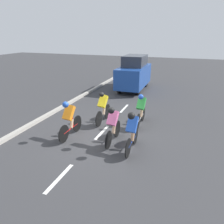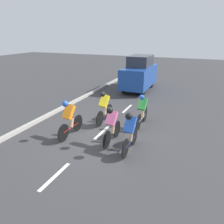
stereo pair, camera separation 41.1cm
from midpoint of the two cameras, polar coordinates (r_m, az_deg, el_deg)
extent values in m
plane|color=#38383A|center=(8.89, -4.52, -5.92)|extent=(60.00, 60.00, 0.00)
cube|color=white|center=(6.68, -15.38, -16.31)|extent=(0.12, 1.40, 0.01)
cube|color=white|center=(9.07, -3.94, -5.31)|extent=(0.12, 1.40, 0.01)
cube|color=white|center=(11.85, 2.23, 0.95)|extent=(0.12, 1.40, 0.01)
cube|color=#A8A399|center=(10.65, -19.96, -2.18)|extent=(0.20, 26.81, 0.14)
cylinder|color=black|center=(8.07, 4.69, -6.14)|extent=(0.03, 0.66, 0.66)
cylinder|color=black|center=(7.22, 2.57, -9.45)|extent=(0.03, 0.66, 0.66)
cylinder|color=navy|center=(7.64, 3.69, -7.70)|extent=(0.04, 1.00, 0.04)
cylinder|color=navy|center=(7.70, 4.10, -5.75)|extent=(0.04, 0.04, 0.42)
cylinder|color=#1999D8|center=(7.64, 3.82, -6.87)|extent=(0.07, 0.07, 0.16)
cylinder|color=tan|center=(7.62, 3.88, -6.26)|extent=(0.12, 0.23, 0.36)
cube|color=blue|center=(7.25, 3.70, -3.21)|extent=(0.35, 0.48, 0.58)
sphere|color=black|center=(6.91, 3.38, -1.01)|extent=(0.24, 0.24, 0.24)
cylinder|color=black|center=(10.19, 7.02, -0.41)|extent=(0.03, 0.69, 0.69)
cylinder|color=black|center=(9.24, 5.55, -2.56)|extent=(0.03, 0.69, 0.69)
cylinder|color=#B7B7BC|center=(9.71, 6.32, -1.43)|extent=(0.04, 1.05, 0.04)
cylinder|color=#B7B7BC|center=(9.81, 6.62, 0.08)|extent=(0.04, 0.04, 0.42)
cylinder|color=#1999D8|center=(9.72, 6.41, -0.78)|extent=(0.07, 0.07, 0.16)
cylinder|color=#DBAD84|center=(9.72, 6.47, -0.28)|extent=(0.12, 0.23, 0.36)
cube|color=green|center=(9.39, 6.42, 2.21)|extent=(0.35, 0.46, 0.56)
sphere|color=blue|center=(9.08, 6.27, 3.95)|extent=(0.22, 0.22, 0.22)
cylinder|color=black|center=(8.56, 0.02, -4.44)|extent=(0.03, 0.66, 0.66)
cylinder|color=black|center=(7.73, -2.46, -7.29)|extent=(0.03, 0.66, 0.66)
cylinder|color=black|center=(8.14, -1.15, -5.79)|extent=(0.04, 0.98, 0.04)
cylinder|color=black|center=(8.20, -0.73, -3.98)|extent=(0.04, 0.04, 0.42)
cylinder|color=white|center=(8.14, -1.03, -5.02)|extent=(0.07, 0.07, 0.16)
cylinder|color=#DBAD84|center=(8.13, -0.98, -4.44)|extent=(0.12, 0.23, 0.36)
cube|color=pink|center=(7.78, -1.31, -1.60)|extent=(0.36, 0.46, 0.57)
sphere|color=black|center=(7.45, -1.79, 0.43)|extent=(0.24, 0.24, 0.24)
cylinder|color=black|center=(10.38, -2.37, 0.14)|extent=(0.03, 0.70, 0.70)
cylinder|color=black|center=(9.50, -4.68, -1.85)|extent=(0.03, 0.70, 0.70)
cylinder|color=black|center=(9.93, -3.47, -0.81)|extent=(0.04, 1.03, 0.04)
cylinder|color=black|center=(10.02, -3.10, 0.66)|extent=(0.04, 0.04, 0.42)
cylinder|color=white|center=(9.94, -3.37, -0.17)|extent=(0.07, 0.07, 0.16)
cylinder|color=beige|center=(9.94, -3.32, 0.31)|extent=(0.12, 0.23, 0.36)
cube|color=yellow|center=(9.61, -3.62, 2.82)|extent=(0.38, 0.48, 0.60)
sphere|color=black|center=(9.30, -4.03, 4.60)|extent=(0.22, 0.22, 0.22)
cylinder|color=black|center=(9.17, -10.34, -3.00)|extent=(0.03, 0.68, 0.68)
cylinder|color=black|center=(8.37, -13.86, -5.60)|extent=(0.03, 0.68, 0.68)
cylinder|color=red|center=(8.77, -12.02, -4.24)|extent=(0.04, 1.04, 0.04)
cylinder|color=red|center=(8.83, -11.51, -2.55)|extent=(0.04, 0.04, 0.42)
cylinder|color=yellow|center=(8.76, -11.90, -3.52)|extent=(0.07, 0.07, 0.16)
cylinder|color=#DBAD84|center=(8.76, -11.84, -2.97)|extent=(0.12, 0.23, 0.36)
cube|color=orange|center=(8.42, -12.59, -0.16)|extent=(0.36, 0.49, 0.60)
sphere|color=blue|center=(8.11, -13.48, 1.87)|extent=(0.23, 0.23, 0.23)
cylinder|color=black|center=(14.49, 6.20, 5.73)|extent=(0.14, 0.64, 0.64)
cylinder|color=black|center=(14.85, 1.08, 6.20)|extent=(0.14, 0.64, 0.64)
cylinder|color=black|center=(16.82, 8.22, 7.65)|extent=(0.14, 0.64, 0.64)
cylinder|color=black|center=(17.13, 3.73, 8.04)|extent=(0.14, 0.64, 0.64)
cube|color=#1E479E|center=(15.67, 4.94, 9.36)|extent=(1.70, 3.95, 1.34)
cube|color=#2D333D|center=(15.70, 5.25, 13.20)|extent=(1.39, 2.17, 0.73)
camera|label=1|loc=(0.21, -91.38, -0.50)|focal=35.00mm
camera|label=2|loc=(0.21, 88.62, 0.50)|focal=35.00mm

